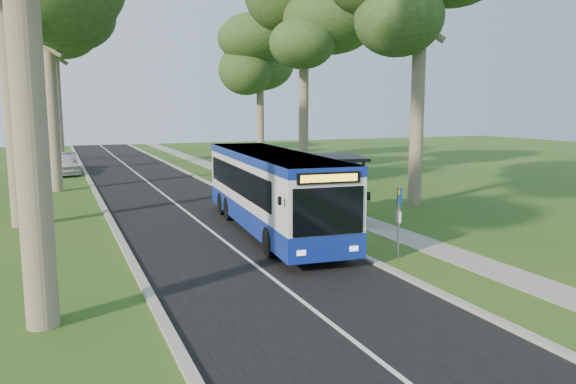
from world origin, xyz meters
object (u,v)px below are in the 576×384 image
at_px(bus_shelter, 346,176).
at_px(car_silver, 66,161).
at_px(bus_stop_sign, 399,213).
at_px(bus, 271,191).
at_px(car_white, 61,164).
at_px(litter_bin, 300,208).

distance_m(bus_shelter, car_silver, 28.16).
xyz_separation_m(bus_stop_sign, bus_shelter, (1.10, 5.55, 0.53)).
xyz_separation_m(bus, car_white, (-7.32, 23.48, -0.83)).
height_order(bus, litter_bin, bus).
bearing_deg(bus_stop_sign, litter_bin, 103.63).
bearing_deg(bus_stop_sign, car_silver, 118.24).
bearing_deg(car_silver, bus_stop_sign, -71.12).
distance_m(bus, litter_bin, 3.24).
relative_size(litter_bin, car_silver, 0.20).
bearing_deg(bus_stop_sign, bus_shelter, 90.59).
bearing_deg(litter_bin, bus_shelter, -52.61).
relative_size(car_white, car_silver, 1.09).
xyz_separation_m(bus_stop_sign, car_silver, (-9.34, 31.67, -0.78)).
xyz_separation_m(litter_bin, car_white, (-9.49, 21.40, 0.35)).
relative_size(bus, litter_bin, 13.94).
bearing_deg(bus, car_white, 111.82).
bearing_deg(bus_stop_sign, bus, 126.57).
xyz_separation_m(bus_shelter, car_silver, (-10.44, 26.12, -1.31)).
bearing_deg(bus, bus_shelter, 10.01).
bearing_deg(bus_stop_sign, car_white, 120.52).
xyz_separation_m(bus, car_silver, (-6.94, 26.46, -0.92)).
distance_m(bus_stop_sign, bus_shelter, 5.68).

